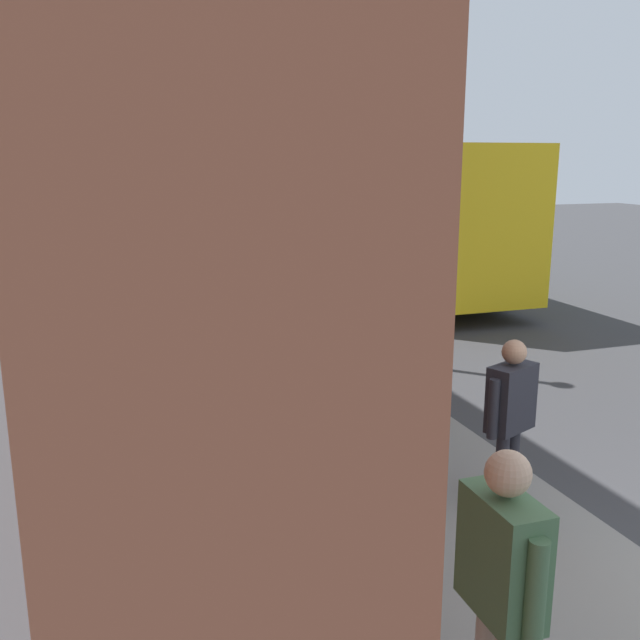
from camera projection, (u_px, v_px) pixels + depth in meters
ground at (442, 370)px, 10.46m from camera, size 60.00×60.00×0.00m
sidewalk_pavement at (233, 348)px, 11.41m from camera, size 24.00×3.50×0.12m
station_facade at (81, 85)px, 10.72m from camera, size 22.00×0.65×8.38m
bicycle_under_window at (283, 514)px, 5.22m from camera, size 0.54×1.75×0.97m
bicycle_nearest_sign at (269, 465)px, 6.05m from camera, size 0.68×1.70×0.97m
bicycle_leaning_wall at (238, 424)px, 6.97m from camera, size 0.48×1.76×0.97m
city_bus at (377, 206)px, 17.17m from camera, size 10.51×2.69×3.35m
pedestrian_by_facade at (510, 409)px, 5.83m from camera, size 0.37×0.55×1.54m
pedestrian_near_bus at (501, 576)px, 3.38m from camera, size 0.63×0.25×1.67m
pedestrian_crossing_street at (339, 369)px, 6.39m from camera, size 0.48×0.61×1.80m
street_lamp at (331, 153)px, 10.54m from camera, size 0.28×0.28×5.13m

